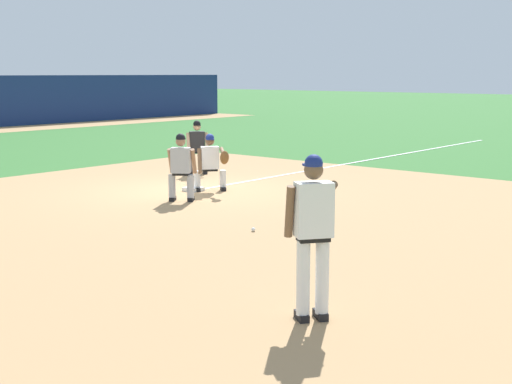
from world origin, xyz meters
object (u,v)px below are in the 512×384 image
(first_baseman, at_px, (211,160))
(baserunner, at_px, (181,165))
(pitcher, at_px, (314,227))
(first_base_bag, at_px, (194,189))
(baseball, at_px, (253,230))
(umpire, at_px, (197,145))

(first_baseman, relative_size, baserunner, 0.92)
(pitcher, distance_m, first_baseman, 8.89)
(pitcher, distance_m, baserunner, 7.75)
(baserunner, bearing_deg, first_baseman, 16.85)
(first_base_bag, bearing_deg, first_baseman, -54.71)
(baseball, relative_size, umpire, 0.05)
(first_baseman, bearing_deg, baserunner, -163.15)
(pitcher, xyz_separation_m, umpire, (7.44, 9.18, -0.27))
(first_base_bag, distance_m, pitcher, 9.07)
(pitcher, xyz_separation_m, baserunner, (4.24, 6.49, -0.27))
(first_base_bag, xyz_separation_m, pitcher, (-5.35, -7.25, 1.01))
(baseball, relative_size, baserunner, 0.05)
(baseball, height_order, baserunner, baserunner)
(pitcher, height_order, umpire, pitcher)
(first_baseman, bearing_deg, baseball, -126.84)
(first_base_bag, relative_size, baserunner, 0.26)
(first_base_bag, height_order, pitcher, pitcher)
(first_base_bag, distance_m, baseball, 4.53)
(umpire, bearing_deg, first_base_bag, -137.12)
(baserunner, bearing_deg, baseball, -112.27)
(baseball, xyz_separation_m, baserunner, (1.27, 3.10, 0.76))
(first_baseman, xyz_separation_m, baserunner, (-1.36, -0.41, 0.06))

